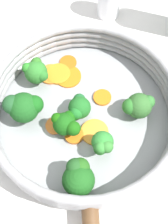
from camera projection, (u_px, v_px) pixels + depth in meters
name	position (u px, v px, depth m)	size (l,w,h in m)	color
ground_plane	(84.00, 121.00, 0.51)	(4.00, 4.00, 0.00)	white
skillet	(84.00, 119.00, 0.50)	(0.28, 0.28, 0.02)	#939699
skillet_rim_wall	(84.00, 109.00, 0.47)	(0.29, 0.29, 0.05)	#9B9A9D
skillet_rivet_left	(68.00, 201.00, 0.43)	(0.01, 0.01, 0.01)	#97999B
skillet_rivet_right	(111.00, 198.00, 0.43)	(0.01, 0.01, 0.01)	#969395
carrot_slice_0	(51.00, 74.00, 0.52)	(0.04, 0.04, 0.00)	orange
carrot_slice_1	(102.00, 97.00, 0.50)	(0.03, 0.03, 0.00)	orange
carrot_slice_2	(76.00, 136.00, 0.47)	(0.03, 0.03, 0.01)	orange
carrot_slice_3	(58.00, 74.00, 0.52)	(0.04, 0.04, 0.00)	orange
carrot_slice_4	(68.00, 76.00, 0.52)	(0.04, 0.04, 0.00)	orange
carrot_slice_5	(68.00, 63.00, 0.53)	(0.03, 0.03, 0.00)	orange
carrot_slice_6	(95.00, 132.00, 0.48)	(0.04, 0.04, 0.00)	orange
carrot_slice_7	(55.00, 126.00, 0.48)	(0.03, 0.03, 0.00)	orange
broccoli_floret_0	(138.00, 106.00, 0.47)	(0.04, 0.04, 0.04)	#709A59
broccoli_floret_1	(36.00, 72.00, 0.49)	(0.04, 0.04, 0.05)	#789550
broccoli_floret_2	(23.00, 107.00, 0.46)	(0.05, 0.06, 0.06)	#65904E
broccoli_floret_3	(102.00, 144.00, 0.44)	(0.04, 0.03, 0.04)	#7DAD5C
broccoli_floret_4	(65.00, 124.00, 0.46)	(0.04, 0.04, 0.04)	#779D60
broccoli_floret_5	(79.00, 108.00, 0.47)	(0.04, 0.03, 0.04)	#5B8842
broccoli_floret_6	(78.00, 176.00, 0.41)	(0.05, 0.04, 0.05)	#72944E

